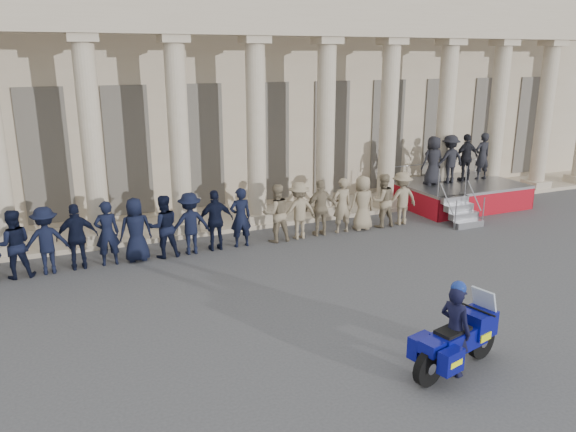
# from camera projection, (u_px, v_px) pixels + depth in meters

# --- Properties ---
(ground) EXTENTS (90.00, 90.00, 0.00)m
(ground) POSITION_uv_depth(u_px,v_px,m) (334.00, 332.00, 11.97)
(ground) COLOR #3F3F42
(ground) RESTS_ON ground
(building) EXTENTS (40.00, 12.50, 9.00)m
(building) POSITION_uv_depth(u_px,v_px,m) (170.00, 84.00, 23.68)
(building) COLOR tan
(building) RESTS_ON ground
(officer_rank) EXTENTS (18.58, 0.70, 1.85)m
(officer_rank) POSITION_uv_depth(u_px,v_px,m) (149.00, 228.00, 16.05)
(officer_rank) COLOR black
(officer_rank) RESTS_ON ground
(reviewing_stand) EXTENTS (4.52, 4.27, 2.77)m
(reviewing_stand) POSITION_uv_depth(u_px,v_px,m) (457.00, 169.00, 21.63)
(reviewing_stand) COLOR gray
(reviewing_stand) RESTS_ON ground
(motorcycle) EXTENTS (2.24, 1.14, 1.46)m
(motorcycle) POSITION_uv_depth(u_px,v_px,m) (458.00, 340.00, 10.36)
(motorcycle) COLOR black
(motorcycle) RESTS_ON ground
(rider) EXTENTS (0.55, 0.72, 1.83)m
(rider) POSITION_uv_depth(u_px,v_px,m) (455.00, 328.00, 10.21)
(rider) COLOR black
(rider) RESTS_ON ground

